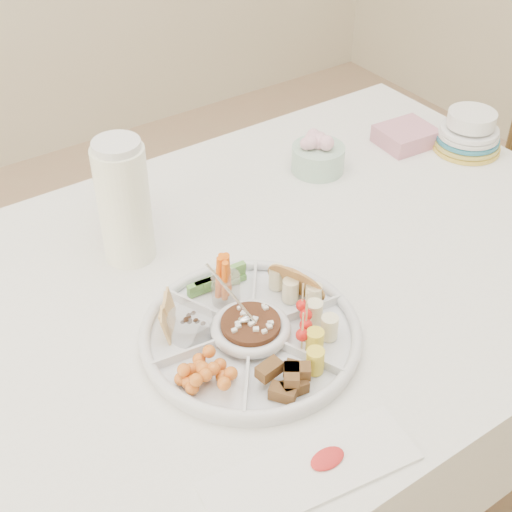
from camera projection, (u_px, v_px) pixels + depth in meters
floor at (267, 491)px, 1.87m from camera, size 4.00×4.00×0.00m
dining_table at (269, 396)px, 1.64m from camera, size 1.52×1.02×0.76m
chair at (496, 234)px, 1.96m from camera, size 0.45×0.45×0.95m
party_tray at (251, 331)px, 1.23m from camera, size 0.43×0.43×0.04m
bean_dip at (251, 328)px, 1.23m from camera, size 0.12×0.12×0.04m
tortillas at (289, 281)px, 1.31m from camera, size 0.12×0.12×0.07m
carrot_cucumber at (218, 270)px, 1.30m from camera, size 0.12×0.12×0.09m
pita_raisins at (175, 320)px, 1.23m from camera, size 0.12×0.12×0.06m
cherries at (206, 373)px, 1.14m from camera, size 0.11×0.11×0.04m
granola_chunks at (287, 376)px, 1.13m from camera, size 0.13×0.13×0.05m
banana_tomato at (327, 319)px, 1.21m from camera, size 0.11×0.11×0.08m
cup_stack at (121, 182)px, 1.46m from camera, size 0.08×0.08×0.21m
thermos at (124, 200)px, 1.36m from camera, size 0.11×0.11×0.26m
flower_bowl at (318, 153)px, 1.66m from camera, size 0.15×0.15×0.09m
napkin_stack at (406, 136)px, 1.78m from camera, size 0.14×0.12×0.04m
plate_stack at (469, 130)px, 1.74m from camera, size 0.20×0.20×0.11m
placemat at (311, 471)px, 1.03m from camera, size 0.34×0.15×0.01m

